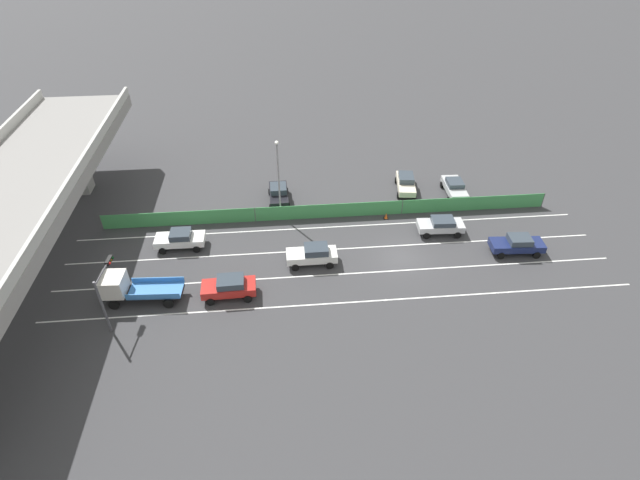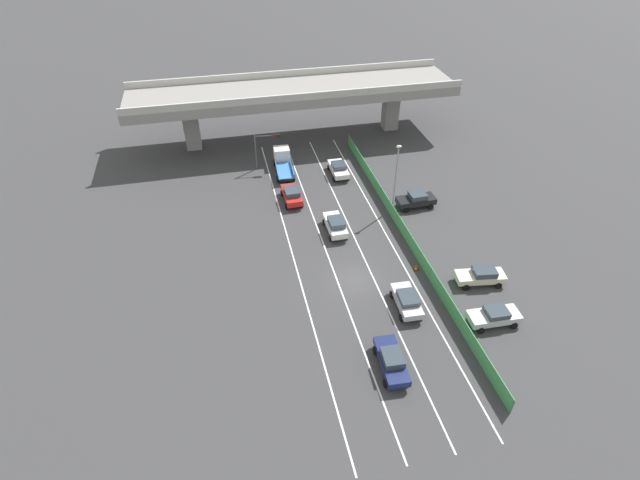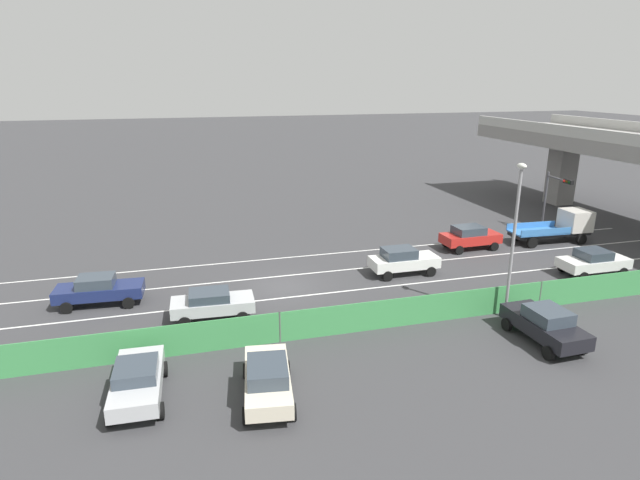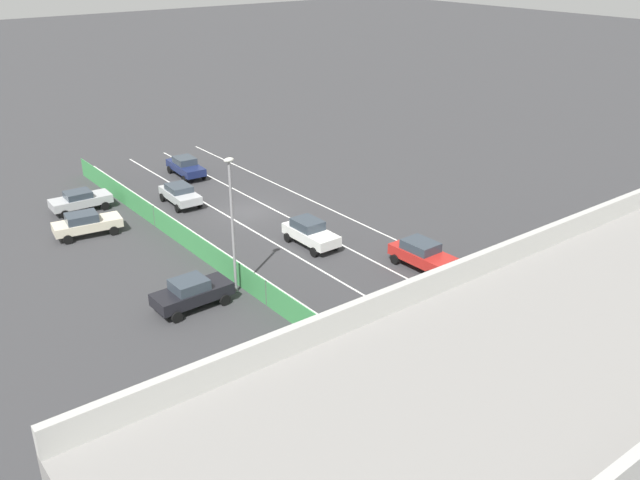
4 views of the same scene
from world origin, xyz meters
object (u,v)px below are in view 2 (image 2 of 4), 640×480
at_px(flatbed_truck_blue, 283,160).
at_px(parked_sedan_cream, 481,275).
at_px(car_hatchback_white, 335,225).
at_px(parked_sedan_dark, 416,199).
at_px(car_sedan_white, 338,168).
at_px(car_sedan_silver, 407,300).
at_px(parked_wagon_silver, 494,316).
at_px(car_sedan_red, 292,194).
at_px(car_sedan_navy, 392,360).
at_px(traffic_cone, 416,267).
at_px(street_lamp, 396,173).
at_px(traffic_light, 264,144).

height_order(flatbed_truck_blue, parked_sedan_cream, flatbed_truck_blue).
xyz_separation_m(car_hatchback_white, parked_sedan_dark, (10.21, 2.68, -0.01)).
xyz_separation_m(car_sedan_white, car_sedan_silver, (-0.02, -23.92, -0.03)).
distance_m(parked_sedan_cream, parked_sedan_dark, 13.49).
distance_m(car_sedan_silver, parked_sedan_dark, 16.44).
bearing_deg(car_hatchback_white, parked_wagon_silver, -57.60).
xyz_separation_m(car_sedan_red, parked_wagon_silver, (13.40, -22.54, -0.08)).
bearing_deg(parked_sedan_cream, parked_wagon_silver, -105.24).
height_order(car_sedan_navy, traffic_cone, car_sedan_navy).
distance_m(parked_wagon_silver, parked_sedan_cream, 5.04).
relative_size(car_hatchback_white, parked_sedan_cream, 0.92).
bearing_deg(parked_wagon_silver, car_sedan_red, 120.72).
xyz_separation_m(parked_sedan_cream, street_lamp, (-3.91, 13.34, 3.94)).
relative_size(car_sedan_red, traffic_light, 0.89).
xyz_separation_m(car_sedan_silver, parked_wagon_silver, (6.56, -3.37, -0.00)).
xyz_separation_m(car_sedan_navy, parked_sedan_cream, (11.40, 7.36, 0.01)).
bearing_deg(traffic_light, street_lamp, -45.28).
relative_size(street_lamp, traffic_cone, 13.39).
bearing_deg(car_sedan_silver, parked_wagon_silver, -27.16).
relative_size(car_sedan_navy, parked_wagon_silver, 1.06).
relative_size(car_sedan_silver, parked_wagon_silver, 0.97).
distance_m(car_sedan_silver, traffic_light, 29.09).
relative_size(parked_sedan_cream, traffic_light, 0.98).
bearing_deg(parked_sedan_dark, car_sedan_red, 162.80).
height_order(car_sedan_silver, parked_wagon_silver, parked_wagon_silver).
height_order(parked_wagon_silver, traffic_cone, parked_wagon_silver).
xyz_separation_m(car_sedan_silver, street_lamp, (3.98, 14.83, 3.97)).
bearing_deg(street_lamp, traffic_cone, -96.63).
bearing_deg(street_lamp, car_sedan_white, 113.55).
bearing_deg(car_sedan_navy, traffic_cone, 58.94).
relative_size(car_sedan_navy, parked_sedan_cream, 1.00).
bearing_deg(parked_sedan_dark, traffic_cone, -111.45).
distance_m(car_sedan_red, street_lamp, 12.28).
relative_size(car_sedan_red, street_lamp, 0.53).
distance_m(car_sedan_white, parked_sedan_cream, 23.77).
bearing_deg(car_hatchback_white, car_sedan_silver, -74.71).
height_order(parked_wagon_silver, parked_sedan_cream, parked_sedan_cream).
relative_size(parked_wagon_silver, traffic_light, 0.92).
relative_size(parked_sedan_dark, traffic_cone, 7.31).
bearing_deg(street_lamp, parked_sedan_cream, -73.65).
xyz_separation_m(car_sedan_white, traffic_cone, (2.77, -19.33, -0.62)).
relative_size(car_hatchback_white, traffic_cone, 7.16).
bearing_deg(car_sedan_white, car_sedan_silver, -90.04).
distance_m(car_sedan_white, parked_sedan_dark, 11.29).
distance_m(car_hatchback_white, car_sedan_navy, 18.13).
distance_m(parked_sedan_dark, traffic_light, 20.24).
bearing_deg(car_sedan_white, car_hatchback_white, -106.11).
relative_size(car_hatchback_white, car_sedan_white, 0.99).
bearing_deg(parked_sedan_cream, street_lamp, 106.35).
bearing_deg(street_lamp, car_sedan_navy, -109.89).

